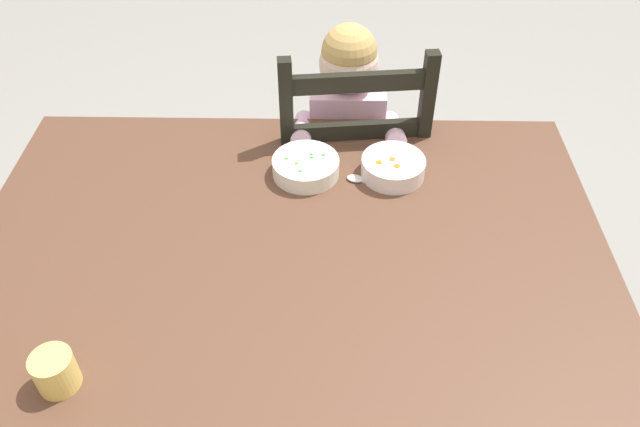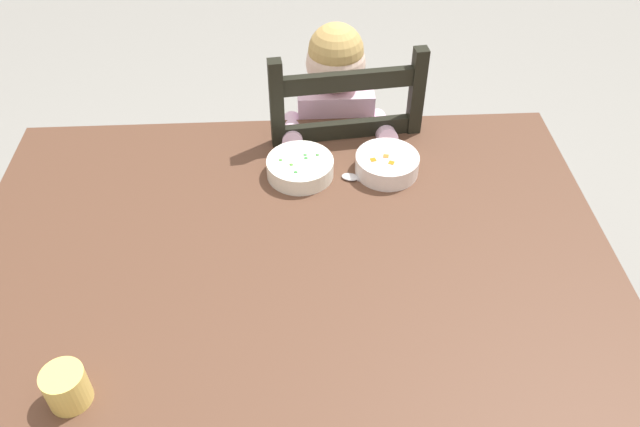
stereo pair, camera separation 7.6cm
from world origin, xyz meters
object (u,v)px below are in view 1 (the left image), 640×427
Objects in this scene: dining_table at (289,279)px; bowl_of_carrots at (393,167)px; child_figure at (347,131)px; spoon at (363,180)px; dining_chair at (347,175)px; bowl_of_peas at (306,166)px; drinking_cup at (55,371)px.

bowl_of_carrots reaches higher than dining_table.
child_figure is 0.33m from spoon.
dining_chair reaches higher than bowl_of_peas.
child_figure is (-0.01, -0.01, 0.17)m from dining_chair.
drinking_cup is at bearing -124.91° from bowl_of_peas.
dining_table is at bearing -103.79° from child_figure.
dining_chair is 12.04× the size of drinking_cup.
child_figure is 5.84× the size of bowl_of_carrots.
spoon is (-0.08, -0.03, -0.02)m from bowl_of_carrots.
bowl_of_carrots is (0.26, 0.29, 0.11)m from dining_table.
spoon is at bearing -159.59° from bowl_of_carrots.
child_figure is at bearing 68.96° from bowl_of_peas.
spoon is (0.03, -0.33, 0.25)m from dining_chair.
dining_chair is 0.42m from bowl_of_peas.
spoon is at bearing 56.03° from dining_table.
dining_table is 0.33m from spoon.
bowl_of_peas is 2.18× the size of drinking_cup.
dining_chair is 7.01× the size of spoon.
dining_table is at bearing -96.11° from bowl_of_peas.
dining_table is at bearing 39.55° from drinking_cup.
child_figure is at bearing 76.21° from dining_table.
dining_table is 1.54× the size of child_figure.
drinking_cup is (-0.44, -0.63, 0.01)m from bowl_of_peas.
dining_chair is at bearing 43.95° from child_figure.
bowl_of_peas reaches higher than dining_table.
spoon is 0.84m from drinking_cup.
spoon is at bearing -84.98° from dining_chair.
child_figure is 5.55× the size of bowl_of_peas.
bowl_of_peas is at bearing 179.99° from bowl_of_carrots.
drinking_cup reaches higher than bowl_of_peas.
spoon is at bearing -11.17° from bowl_of_peas.
drinking_cup is (-0.55, -0.92, 0.11)m from child_figure.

